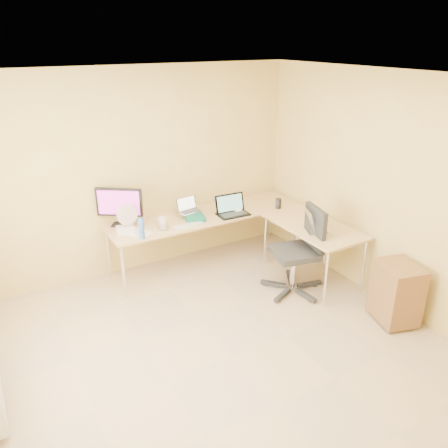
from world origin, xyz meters
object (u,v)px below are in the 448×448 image
monitor (120,207)px  mug (162,222)px  laptop_return (319,223)px  desk_main (207,239)px  laptop_black (233,206)px  laptop_center (190,205)px  keyboard (189,225)px  water_bottle (141,229)px  office_chair (294,254)px  desk_fan (126,219)px  cabinet (396,292)px  desk_return (312,251)px

monitor → mug: size_ratio=4.98×
laptop_return → mug: bearing=78.4°
desk_main → laptop_black: bearing=-34.6°
laptop_center → keyboard: laptop_center is taller
laptop_center → keyboard: (-0.16, -0.30, -0.14)m
water_bottle → office_chair: (1.58, -0.85, -0.35)m
laptop_black → office_chair: office_chair is taller
desk_fan → cabinet: size_ratio=0.48×
cabinet → water_bottle: bearing=154.1°
desk_return → desk_main: bearing=134.3°
laptop_return → water_bottle: bearing=89.3°
keyboard → water_bottle: (-0.63, -0.06, 0.12)m
water_bottle → laptop_return: size_ratio=0.74×
monitor → laptop_center: bearing=26.0°
laptop_center → laptop_black: (0.51, -0.25, -0.02)m
desk_fan → laptop_return: (1.98, -1.17, -0.05)m
monitor → cabinet: size_ratio=0.87×
water_bottle → cabinet: water_bottle is taller
desk_main → laptop_black: 0.60m
laptop_black → water_bottle: (-1.30, -0.10, -0.01)m
laptop_return → desk_fan: bearing=83.4°
laptop_black → desk_return: bearing=-46.6°
monitor → laptop_return: 2.42m
keyboard → water_bottle: size_ratio=1.51×
office_chair → cabinet: 1.21m
monitor → laptop_black: (1.38, -0.40, -0.12)m
mug → cabinet: size_ratio=0.18×
mug → monitor: bearing=148.9°
desk_return → cabinet: 1.22m
laptop_center → mug: size_ratio=2.55×
laptop_center → cabinet: laptop_center is taller
desk_fan → cabinet: desk_fan is taller
mug → laptop_return: size_ratio=0.34×
monitor → keyboard: 0.87m
desk_return → monitor: monitor is taller
laptop_center → mug: (-0.44, -0.12, -0.09)m
water_bottle → laptop_return: (1.90, -0.87, -0.01)m
keyboard → office_chair: office_chair is taller
keyboard → cabinet: (1.51, -1.97, -0.38)m
desk_return → mug: bearing=150.2°
water_bottle → laptop_return: 2.09m
monitor → water_bottle: monitor is taller
keyboard → desk_fan: 0.76m
monitor → laptop_center: monitor is taller
laptop_black → water_bottle: laptop_black is taller
keyboard → mug: (-0.27, 0.17, 0.05)m
keyboard → office_chair: 1.34m
desk_fan → cabinet: 3.17m
desk_main → laptop_black: laptop_black is taller
keyboard → office_chair: bearing=-48.2°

